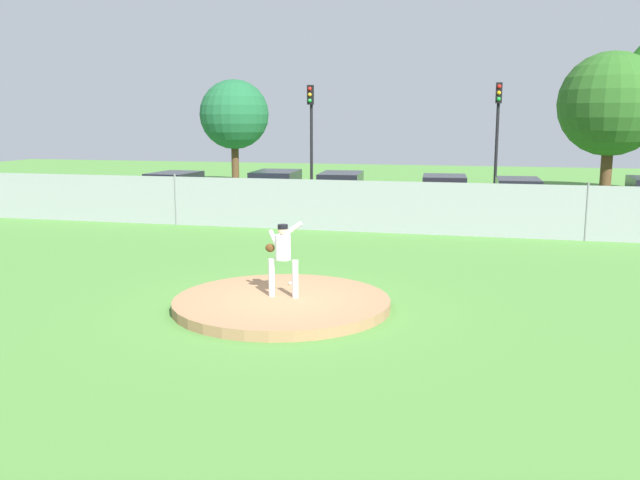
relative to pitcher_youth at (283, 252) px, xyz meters
The scene contains 16 objects.
ground_plane 5.99m from the pitcher_youth, 89.91° to the left, with size 80.00×80.00×0.00m, color #4C8438.
asphalt_strip 14.43m from the pitcher_youth, 89.96° to the left, with size 44.00×7.00×0.01m, color #2B2B2D.
pitchers_mound 1.06m from the pitcher_youth, 85.69° to the right, with size 4.52×4.52×0.21m, color #99704C.
pitcher_youth is the anchor object (origin of this frame).
baseball 1.38m from the pitcher_youth, 98.02° to the left, with size 0.07×0.07×0.07m, color white.
chainlink_fence 9.88m from the pitcher_youth, 89.95° to the left, with size 35.95×0.07×1.89m.
parked_car_teal 14.73m from the pitcher_youth, 108.07° to the left, with size 2.23×4.88×1.75m.
parked_car_charcoal 14.70m from the pitcher_youth, 97.45° to the left, with size 2.16×4.89×1.69m.
parked_car_navy 17.01m from the pitcher_youth, 123.15° to the left, with size 2.05×4.58×1.59m.
parked_car_slate 15.01m from the pitcher_youth, 69.72° to the left, with size 1.93×4.37×1.63m.
parked_car_burgundy 14.57m from the pitcher_youth, 80.64° to the left, with size 2.13×4.21×1.67m.
traffic_cone_orange 16.39m from the pitcher_youth, 87.93° to the left, with size 0.40×0.40×0.55m.
traffic_light_near 19.09m from the pitcher_youth, 102.83° to the left, with size 0.28×0.46×5.46m.
traffic_light_far 19.19m from the pitcher_youth, 76.73° to the left, with size 0.28×0.46×5.47m.
tree_slender_far 26.90m from the pitcher_youth, 112.94° to the left, with size 4.01×4.01×6.16m.
tree_leaning_west 25.23m from the pitcher_youth, 67.11° to the left, with size 5.06×5.06×7.15m.
Camera 1 is at (4.08, -13.18, 3.88)m, focal length 38.38 mm.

